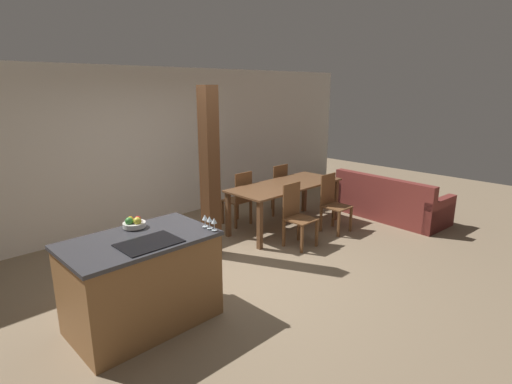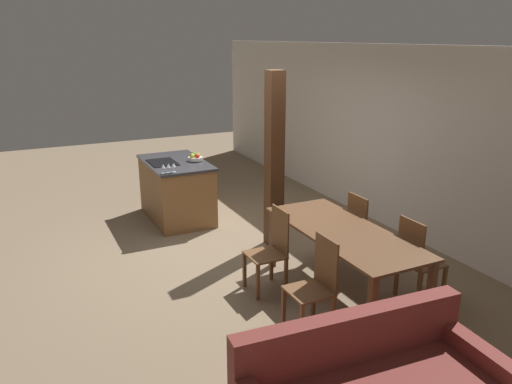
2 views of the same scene
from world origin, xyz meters
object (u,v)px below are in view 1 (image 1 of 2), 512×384
at_px(dining_chair_far_left, 239,198).
at_px(couch, 390,204).
at_px(fruit_bowl, 134,223).
at_px(dining_chair_far_right, 276,188).
at_px(wine_glass_middle, 209,220).
at_px(timber_post, 210,174).
at_px(kitchen_island, 142,281).
at_px(wine_glass_near, 214,221).
at_px(dining_chair_near_left, 297,214).
at_px(dining_chair_near_right, 333,202).
at_px(wine_glass_far, 205,218).
at_px(dining_table, 285,190).

xyz_separation_m(dining_chair_far_left, couch, (2.26, -1.65, -0.23)).
bearing_deg(couch, fruit_bowl, 89.47).
bearing_deg(dining_chair_far_right, wine_glass_middle, 31.55).
relative_size(wine_glass_middle, timber_post, 0.06).
bearing_deg(dining_chair_far_right, kitchen_island, 23.03).
bearing_deg(kitchen_island, timber_post, 29.47).
xyz_separation_m(dining_chair_far_left, dining_chair_far_right, (0.93, 0.00, 0.00)).
bearing_deg(wine_glass_near, couch, 3.65).
height_order(dining_chair_near_left, dining_chair_near_right, same).
relative_size(fruit_bowl, wine_glass_middle, 1.78).
bearing_deg(wine_glass_far, wine_glass_near, -90.00).
xyz_separation_m(kitchen_island, wine_glass_near, (0.65, -0.37, 0.57)).
bearing_deg(timber_post, wine_glass_far, -130.15).
bearing_deg(dining_chair_far_right, couch, 128.77).
xyz_separation_m(wine_glass_far, dining_chair_near_right, (3.02, 0.48, -0.55)).
bearing_deg(dining_chair_far_left, timber_post, 30.02).
relative_size(fruit_bowl, wine_glass_far, 1.78).
xyz_separation_m(dining_chair_near_right, dining_chair_far_right, (0.00, 1.29, 0.00)).
distance_m(wine_glass_far, dining_chair_far_left, 2.79).
bearing_deg(couch, dining_chair_far_left, 57.84).
xyz_separation_m(dining_chair_far_right, timber_post, (-2.07, -0.66, 0.70)).
relative_size(wine_glass_far, couch, 0.07).
xyz_separation_m(dining_chair_far_right, couch, (1.33, -1.65, -0.23)).
xyz_separation_m(fruit_bowl, dining_table, (3.09, 0.62, -0.32)).
relative_size(fruit_bowl, dining_table, 0.11).
bearing_deg(dining_chair_near_right, fruit_bowl, 179.55).
relative_size(dining_chair_near_right, dining_chair_far_right, 1.00).
xyz_separation_m(wine_glass_near, dining_chair_near_right, (3.02, 0.64, -0.55)).
xyz_separation_m(dining_table, timber_post, (-1.61, -0.01, 0.52)).
bearing_deg(dining_chair_near_right, couch, -15.09).
relative_size(dining_chair_near_right, dining_chair_far_left, 1.00).
bearing_deg(dining_chair_far_left, wine_glass_middle, 41.65).
xyz_separation_m(fruit_bowl, wine_glass_middle, (0.54, -0.59, 0.05)).
xyz_separation_m(dining_chair_near_left, dining_chair_far_right, (0.93, 1.29, 0.00)).
xyz_separation_m(wine_glass_far, timber_post, (0.94, 1.12, 0.15)).
bearing_deg(wine_glass_near, dining_chair_near_right, 11.89).
relative_size(wine_glass_far, dining_chair_far_right, 0.14).
xyz_separation_m(wine_glass_far, dining_table, (2.55, 1.13, -0.37)).
relative_size(wine_glass_near, dining_chair_near_right, 0.14).
distance_m(wine_glass_near, dining_chair_near_left, 2.25).
bearing_deg(couch, dining_table, 64.73).
xyz_separation_m(wine_glass_middle, dining_chair_near_right, (3.02, 0.56, -0.55)).
bearing_deg(dining_chair_near_left, wine_glass_middle, -164.98).
distance_m(fruit_bowl, dining_table, 3.17).
xyz_separation_m(wine_glass_near, dining_chair_far_right, (3.02, 1.93, -0.55)).
bearing_deg(dining_table, wine_glass_near, -153.31).
relative_size(wine_glass_far, dining_chair_far_left, 0.14).
bearing_deg(wine_glass_middle, dining_chair_near_left, 15.02).
xyz_separation_m(dining_table, couch, (1.79, -1.00, -0.41)).
relative_size(dining_chair_far_left, couch, 0.48).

